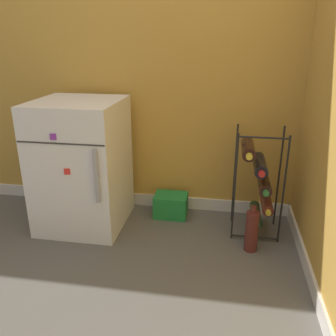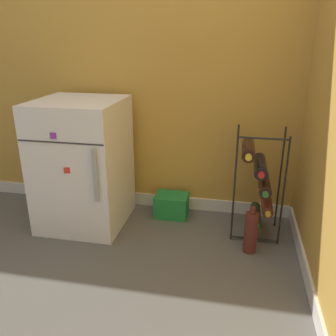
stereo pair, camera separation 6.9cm
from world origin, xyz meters
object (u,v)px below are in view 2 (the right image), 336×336
loose_bottle_floor (251,232)px  mini_fridge (83,164)px  wine_rack (259,181)px  soda_box (172,205)px

loose_bottle_floor → mini_fridge: bearing=171.4°
loose_bottle_floor → wine_rack: bearing=81.7°
mini_fridge → wine_rack: (1.14, 0.06, -0.05)m
mini_fridge → wine_rack: mini_fridge is taller
wine_rack → soda_box: size_ratio=3.02×
soda_box → wine_rack: bearing=-12.3°
mini_fridge → soda_box: bearing=18.1°
wine_rack → loose_bottle_floor: wine_rack is taller
mini_fridge → soda_box: 0.69m
mini_fridge → loose_bottle_floor: bearing=-8.6°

